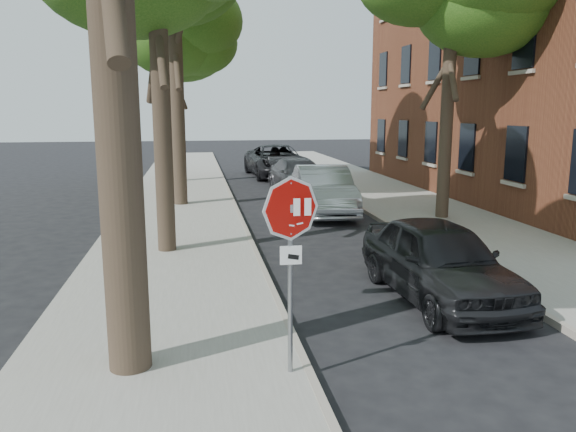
% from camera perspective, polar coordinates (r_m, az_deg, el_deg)
% --- Properties ---
extents(ground, '(120.00, 120.00, 0.00)m').
position_cam_1_polar(ground, '(7.90, 5.44, -15.85)').
color(ground, black).
rests_on(ground, ground).
extents(sidewalk_left, '(4.00, 55.00, 0.12)m').
position_cam_1_polar(sidewalk_left, '(19.15, -11.21, 0.08)').
color(sidewalk_left, gray).
rests_on(sidewalk_left, ground).
extents(sidewalk_right, '(4.00, 55.00, 0.12)m').
position_cam_1_polar(sidewalk_right, '(20.69, 13.02, 0.80)').
color(sidewalk_right, gray).
rests_on(sidewalk_right, ground).
extents(curb_left, '(0.12, 55.00, 0.13)m').
position_cam_1_polar(curb_left, '(19.19, -5.08, 0.28)').
color(curb_left, '#9E9384').
rests_on(curb_left, ground).
extents(curb_right, '(0.12, 55.00, 0.13)m').
position_cam_1_polar(curb_right, '(20.00, 7.59, 0.66)').
color(curb_right, '#9E9384').
rests_on(curb_right, ground).
extents(stop_sign, '(0.76, 0.34, 2.61)m').
position_cam_1_polar(stop_sign, '(7.07, 0.28, -2.19)').
color(stop_sign, gray).
rests_on(stop_sign, sidewalk_left).
extents(tree_far, '(5.29, 4.91, 9.33)m').
position_cam_1_polar(tree_far, '(28.18, -11.71, 18.03)').
color(tree_far, black).
rests_on(tree_far, sidewalk_left).
extents(car_a, '(1.97, 4.52, 1.52)m').
position_cam_1_polar(car_a, '(10.91, 15.11, -4.37)').
color(car_a, black).
rests_on(car_a, ground).
extents(car_b, '(2.07, 5.05, 1.63)m').
position_cam_1_polar(car_b, '(19.31, 3.61, 2.62)').
color(car_b, '#B1B3B9').
rests_on(car_b, ground).
extents(car_c, '(2.43, 5.07, 1.42)m').
position_cam_1_polar(car_c, '(24.42, 1.14, 4.10)').
color(car_c, '#424145').
rests_on(car_c, ground).
extents(car_d, '(3.15, 6.24, 1.69)m').
position_cam_1_polar(car_d, '(30.08, -1.12, 5.61)').
color(car_d, black).
rests_on(car_d, ground).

